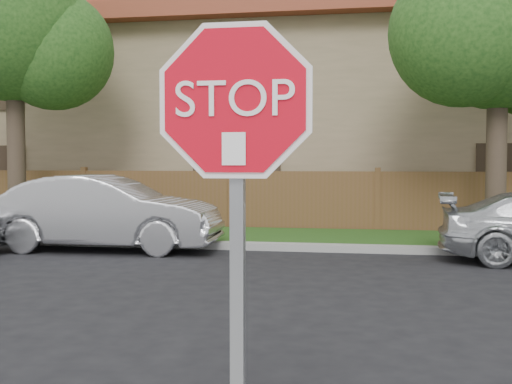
# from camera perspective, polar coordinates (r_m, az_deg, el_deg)

# --- Properties ---
(far_curb) EXTENTS (70.00, 0.30, 0.15)m
(far_curb) POSITION_cam_1_polar(r_m,az_deg,el_deg) (12.50, 12.01, -5.35)
(far_curb) COLOR gray
(far_curb) RESTS_ON ground
(grass_strip) EXTENTS (70.00, 3.00, 0.12)m
(grass_strip) POSITION_cam_1_polar(r_m,az_deg,el_deg) (14.13, 11.70, -4.44)
(grass_strip) COLOR #1E4714
(grass_strip) RESTS_ON ground
(fence) EXTENTS (70.00, 0.12, 1.60)m
(fence) POSITION_cam_1_polar(r_m,az_deg,el_deg) (15.65, 11.49, -1.00)
(fence) COLOR brown
(fence) RESTS_ON ground
(apartment_building) EXTENTS (35.20, 9.20, 7.20)m
(apartment_building) POSITION_cam_1_polar(r_m,az_deg,el_deg) (21.28, 11.00, 7.40)
(apartment_building) COLOR #877554
(apartment_building) RESTS_ON ground
(tree_left) EXTENTS (4.80, 3.90, 7.78)m
(tree_left) POSITION_cam_1_polar(r_m,az_deg,el_deg) (16.47, -22.27, 14.50)
(tree_left) COLOR #382B21
(tree_left) RESTS_ON ground
(tree_mid) EXTENTS (4.80, 3.90, 7.35)m
(tree_mid) POSITION_cam_1_polar(r_m,az_deg,el_deg) (14.43, 22.34, 14.77)
(tree_mid) COLOR #382B21
(tree_mid) RESTS_ON ground
(stop_sign) EXTENTS (1.01, 0.13, 2.55)m
(stop_sign) POSITION_cam_1_polar(r_m,az_deg,el_deg) (2.78, -1.95, 2.05)
(stop_sign) COLOR gray
(stop_sign) RESTS_ON sidewalk_near
(sedan_left) EXTENTS (4.82, 1.80, 1.57)m
(sedan_left) POSITION_cam_1_polar(r_m,az_deg,el_deg) (12.92, -14.16, -1.92)
(sedan_left) COLOR #B4B5B9
(sedan_left) RESTS_ON ground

